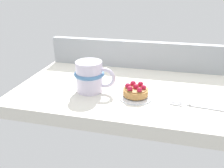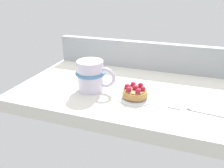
{
  "view_description": "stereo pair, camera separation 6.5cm",
  "coord_description": "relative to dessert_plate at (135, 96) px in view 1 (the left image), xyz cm",
  "views": [
    {
      "loc": [
        11.25,
        -68.17,
        31.64
      ],
      "look_at": [
        -3.48,
        -6.27,
        3.35
      ],
      "focal_mm": 35.91,
      "sensor_mm": 36.0,
      "label": 1
    },
    {
      "loc": [
        17.52,
        -66.34,
        31.64
      ],
      "look_at": [
        -3.48,
        -6.27,
        3.35
      ],
      "focal_mm": 35.91,
      "sensor_mm": 36.0,
      "label": 2
    }
  ],
  "objects": [
    {
      "name": "dessert_fork",
      "position": [
        18.53,
        -2.23,
        -0.09
      ],
      "size": [
        17.18,
        3.36,
        0.6
      ],
      "color": "#B7B7BC",
      "rests_on": "ground_plane"
    },
    {
      "name": "dessert_plate",
      "position": [
        0.0,
        0.0,
        0.0
      ],
      "size": [
        10.62,
        10.62,
        0.83
      ],
      "color": "silver",
      "rests_on": "ground_plane"
    },
    {
      "name": "raspberry_tart",
      "position": [
        -0.05,
        0.02,
        1.86
      ],
      "size": [
        7.65,
        7.65,
        3.61
      ],
      "color": "#B77F42",
      "rests_on": "dessert_plate"
    },
    {
      "name": "coffee_mug",
      "position": [
        -14.77,
        1.15,
        4.68
      ],
      "size": [
        13.36,
        9.64,
        9.91
      ],
      "color": "silver",
      "rests_on": "ground_plane"
    },
    {
      "name": "window_rail_back",
      "position": [
        -4.07,
        26.93,
        5.14
      ],
      "size": [
        70.87,
        3.1,
        11.05
      ],
      "primitive_type": "cube",
      "color": "#9EA3A8",
      "rests_on": "ground_plane"
    },
    {
      "name": "ground_plane",
      "position": [
        -4.07,
        6.84,
        -2.48
      ],
      "size": [
        72.32,
        43.28,
        4.18
      ],
      "primitive_type": "cube",
      "color": "silver"
    }
  ]
}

